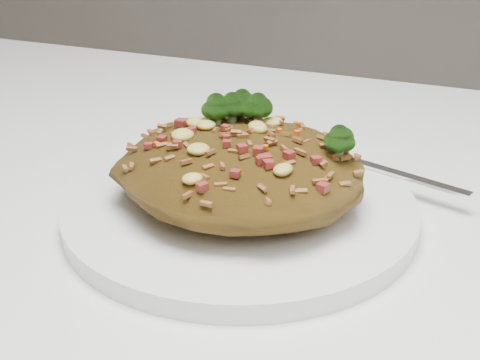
% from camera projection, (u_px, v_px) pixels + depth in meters
% --- Properties ---
extents(dining_table, '(1.20, 0.80, 0.75)m').
position_uv_depth(dining_table, '(139.00, 328.00, 0.51)').
color(dining_table, white).
rests_on(dining_table, ground).
extents(plate, '(0.25, 0.25, 0.01)m').
position_uv_depth(plate, '(240.00, 208.00, 0.47)').
color(plate, white).
rests_on(plate, dining_table).
extents(fried_rice, '(0.17, 0.16, 0.07)m').
position_uv_depth(fried_rice, '(241.00, 159.00, 0.46)').
color(fried_rice, brown).
rests_on(fried_rice, plate).
extents(fork, '(0.16, 0.06, 0.00)m').
position_uv_depth(fork, '(379.00, 168.00, 0.51)').
color(fork, silver).
rests_on(fork, plate).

